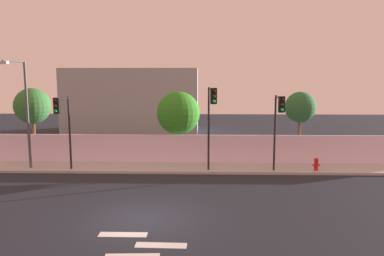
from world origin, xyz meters
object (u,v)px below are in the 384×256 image
fire_hydrant (316,164)px  traffic_light_right (63,117)px  roadside_tree_leftmost (32,106)px  traffic_light_center (211,111)px  street_lamp_curbside (24,105)px  roadside_tree_midright (300,108)px  traffic_light_left (278,117)px  roadside_tree_midleft (178,113)px

fire_hydrant → traffic_light_right: bearing=-177.3°
fire_hydrant → roadside_tree_leftmost: 18.79m
traffic_light_center → street_lamp_curbside: 11.11m
roadside_tree_midright → roadside_tree_leftmost: bearing=180.0°
roadside_tree_leftmost → fire_hydrant: bearing=-9.4°
traffic_light_left → roadside_tree_midright: size_ratio=0.96×
traffic_light_left → traffic_light_right: traffic_light_left is taller
fire_hydrant → roadside_tree_midright: bearing=95.7°
traffic_light_center → traffic_light_right: bearing=-178.9°
fire_hydrant → roadside_tree_leftmost: size_ratio=0.16×
roadside_tree_leftmost → roadside_tree_midright: size_ratio=1.05×
traffic_light_center → roadside_tree_midleft: (-2.12, 3.58, -0.49)m
traffic_light_left → traffic_light_center: traffic_light_center is taller
traffic_light_right → roadside_tree_leftmost: size_ratio=0.89×
traffic_light_left → fire_hydrant: bearing=13.8°
traffic_light_center → fire_hydrant: bearing=5.0°
roadside_tree_leftmost → traffic_light_right: bearing=-47.6°
roadside_tree_leftmost → roadside_tree_midright: roadside_tree_leftmost is taller
traffic_light_left → traffic_light_right: bearing=-179.5°
fire_hydrant → traffic_light_center: bearing=-175.0°
street_lamp_curbside → roadside_tree_leftmost: size_ratio=1.31×
traffic_light_right → roadside_tree_leftmost: roadside_tree_leftmost is taller
traffic_light_center → fire_hydrant: 7.07m
traffic_light_center → traffic_light_left: bearing=-0.8°
roadside_tree_midleft → traffic_light_center: bearing=-59.3°
roadside_tree_midleft → roadside_tree_leftmost: bearing=180.0°
roadside_tree_midleft → roadside_tree_midright: (8.11, -0.00, 0.39)m
roadside_tree_leftmost → roadside_tree_midleft: roadside_tree_leftmost is taller
traffic_light_center → fire_hydrant: size_ratio=6.43×
traffic_light_right → roadside_tree_midleft: 7.47m
fire_hydrant → roadside_tree_midright: (-0.30, 3.03, 3.09)m
street_lamp_curbside → roadside_tree_leftmost: street_lamp_curbside is taller
traffic_light_left → traffic_light_right: (-12.43, -0.10, -0.05)m
traffic_light_left → street_lamp_curbside: (-14.94, 0.52, 0.60)m
roadside_tree_midright → street_lamp_curbside: bearing=-169.7°
traffic_light_right → street_lamp_curbside: street_lamp_curbside is taller
traffic_light_left → street_lamp_curbside: size_ratio=0.69×
roadside_tree_leftmost → traffic_light_center: bearing=-16.6°
traffic_light_left → roadside_tree_midleft: 6.98m
street_lamp_curbside → roadside_tree_midleft: size_ratio=1.38×
traffic_light_center → roadside_tree_midleft: size_ratio=1.05×
traffic_light_right → roadside_tree_midright: roadside_tree_midright is taller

